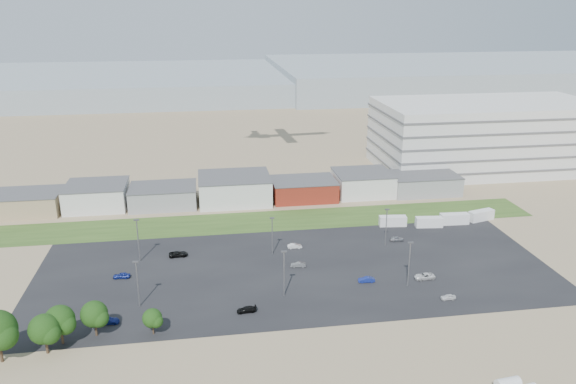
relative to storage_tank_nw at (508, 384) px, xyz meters
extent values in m
plane|color=#886F57|center=(-31.74, 27.72, -1.19)|extent=(700.00, 700.00, 0.00)
cube|color=black|center=(-26.74, 47.72, -1.19)|extent=(120.00, 50.00, 0.01)
cube|color=#304B1C|center=(-31.74, 79.72, -1.18)|extent=(160.00, 16.00, 0.02)
cube|color=silver|center=(58.26, 122.72, 11.31)|extent=(80.00, 40.00, 25.00)
imported|color=silver|center=(1.46, 38.87, -0.55)|extent=(4.69, 2.26, 1.29)
imported|color=navy|center=(-12.04, 39.38, -0.58)|extent=(3.80, 1.55, 1.23)
imported|color=silver|center=(2.85, 29.24, -0.65)|extent=(3.21, 1.33, 1.09)
imported|color=black|center=(-39.72, 30.61, -0.61)|extent=(4.12, 1.92, 1.16)
imported|color=navy|center=(-66.63, 49.77, -0.54)|extent=(3.93, 1.85, 1.30)
imported|color=#595B5E|center=(-25.85, 49.26, -0.61)|extent=(3.68, 1.67, 1.17)
imported|color=#A5A5AA|center=(2.37, 60.30, -0.57)|extent=(3.69, 1.62, 1.24)
imported|color=black|center=(-54.21, 59.53, -0.55)|extent=(4.75, 2.40, 1.29)
imported|color=navy|center=(-66.95, 30.50, -0.54)|extent=(4.52, 1.91, 1.30)
imported|color=silver|center=(-24.93, 59.98, -0.59)|extent=(3.68, 1.38, 1.20)
camera|label=1|loc=(-46.73, -69.50, 58.29)|focal=35.00mm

